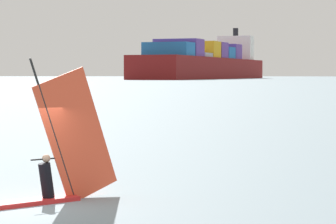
{
  "coord_description": "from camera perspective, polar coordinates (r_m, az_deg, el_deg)",
  "views": [
    {
      "loc": [
        11.58,
        -15.97,
        3.39
      ],
      "look_at": [
        -3.55,
        16.6,
        1.59
      ],
      "focal_mm": 81.88,
      "sensor_mm": 36.0,
      "label": 1
    }
  ],
  "objects": [
    {
      "name": "ground_plane",
      "position": [
        20.01,
        -10.95,
        -6.94
      ],
      "size": [
        4000.0,
        4000.0,
        0.0
      ],
      "primitive_type": "plane",
      "color": "gray"
    },
    {
      "name": "windsurfer",
      "position": [
        20.56,
        -8.25,
        -3.83
      ],
      "size": [
        1.99,
        3.56,
        3.95
      ],
      "rotation": [
        0.0,
        0.0,
        4.25
      ],
      "color": "red",
      "rests_on": "ground_plane"
    },
    {
      "name": "cargo_ship",
      "position": [
        510.07,
        2.8,
        3.63
      ],
      "size": [
        46.67,
        202.48,
        37.81
      ],
      "rotation": [
        0.0,
        0.0,
        4.79
      ],
      "color": "maroon",
      "rests_on": "ground_plane"
    }
  ]
}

